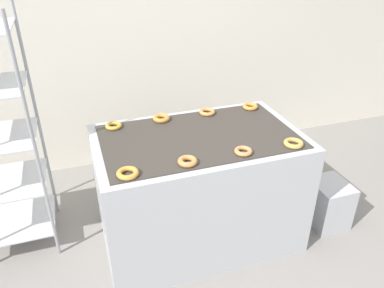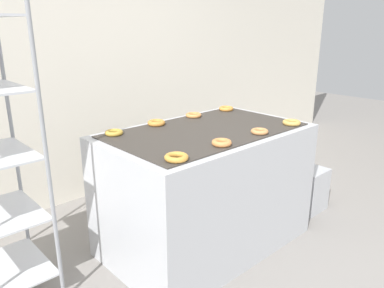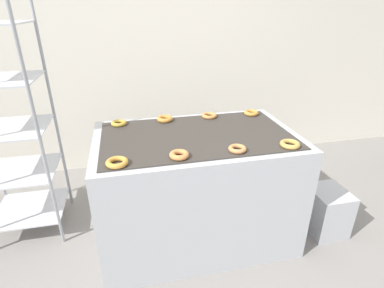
{
  "view_description": "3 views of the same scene",
  "coord_description": "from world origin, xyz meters",
  "px_view_note": "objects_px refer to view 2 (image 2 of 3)",
  "views": [
    {
      "loc": [
        -0.8,
        -1.51,
        2.16
      ],
      "look_at": [
        0.0,
        0.86,
        0.77
      ],
      "focal_mm": 35.0,
      "sensor_mm": 36.0,
      "label": 1
    },
    {
      "loc": [
        -1.82,
        -1.11,
        1.63
      ],
      "look_at": [
        0.0,
        0.86,
        0.77
      ],
      "focal_mm": 35.0,
      "sensor_mm": 36.0,
      "label": 2
    },
    {
      "loc": [
        -0.48,
        -1.25,
        1.78
      ],
      "look_at": [
        0.0,
        0.86,
        0.77
      ],
      "focal_mm": 28.0,
      "sensor_mm": 36.0,
      "label": 3
    }
  ],
  "objects_px": {
    "donut_far_midright": "(194,115)",
    "donut_far_right": "(226,109)",
    "fryer_machine": "(206,188)",
    "donut_near_midright": "(260,131)",
    "donut_near_right": "(292,122)",
    "donut_far_midleft": "(156,123)",
    "donut_near_left": "(176,157)",
    "donut_far_left": "(114,133)",
    "donut_near_midleft": "(222,143)",
    "glaze_bin": "(305,188)"
  },
  "relations": [
    {
      "from": "donut_near_right",
      "to": "donut_far_midleft",
      "type": "distance_m",
      "value": 1.01
    },
    {
      "from": "donut_near_midleft",
      "to": "donut_near_right",
      "type": "distance_m",
      "value": 0.76
    },
    {
      "from": "donut_near_midright",
      "to": "donut_near_right",
      "type": "relative_size",
      "value": 0.89
    },
    {
      "from": "fryer_machine",
      "to": "donut_near_midright",
      "type": "xyz_separation_m",
      "value": [
        0.2,
        -0.32,
        0.47
      ]
    },
    {
      "from": "donut_far_right",
      "to": "donut_far_midleft",
      "type": "bearing_deg",
      "value": 178.98
    },
    {
      "from": "fryer_machine",
      "to": "donut_far_midright",
      "type": "bearing_deg",
      "value": 60.48
    },
    {
      "from": "donut_near_midright",
      "to": "donut_far_left",
      "type": "bearing_deg",
      "value": 139.05
    },
    {
      "from": "donut_near_midright",
      "to": "donut_far_midright",
      "type": "relative_size",
      "value": 0.93
    },
    {
      "from": "donut_far_midleft",
      "to": "donut_far_midright",
      "type": "bearing_deg",
      "value": 0.21
    },
    {
      "from": "fryer_machine",
      "to": "donut_far_midright",
      "type": "height_order",
      "value": "donut_far_midright"
    },
    {
      "from": "donut_near_midleft",
      "to": "donut_far_midleft",
      "type": "bearing_deg",
      "value": 89.57
    },
    {
      "from": "donut_far_left",
      "to": "donut_far_right",
      "type": "relative_size",
      "value": 0.98
    },
    {
      "from": "donut_near_left",
      "to": "donut_near_midright",
      "type": "xyz_separation_m",
      "value": [
        0.76,
        0.02,
        -0.0
      ]
    },
    {
      "from": "donut_near_midleft",
      "to": "donut_far_midright",
      "type": "relative_size",
      "value": 0.97
    },
    {
      "from": "fryer_machine",
      "to": "donut_near_midleft",
      "type": "bearing_deg",
      "value": -120.36
    },
    {
      "from": "glaze_bin",
      "to": "donut_far_midleft",
      "type": "relative_size",
      "value": 2.97
    },
    {
      "from": "donut_near_left",
      "to": "donut_far_midleft",
      "type": "height_order",
      "value": "donut_far_midleft"
    },
    {
      "from": "fryer_machine",
      "to": "donut_far_midleft",
      "type": "bearing_deg",
      "value": 118.76
    },
    {
      "from": "donut_near_left",
      "to": "donut_far_right",
      "type": "relative_size",
      "value": 1.07
    },
    {
      "from": "fryer_machine",
      "to": "donut_near_right",
      "type": "xyz_separation_m",
      "value": [
        0.56,
        -0.33,
        0.47
      ]
    },
    {
      "from": "donut_far_left",
      "to": "donut_far_midright",
      "type": "height_order",
      "value": "same"
    },
    {
      "from": "glaze_bin",
      "to": "donut_near_left",
      "type": "height_order",
      "value": "donut_near_left"
    },
    {
      "from": "donut_near_right",
      "to": "donut_far_midleft",
      "type": "xyz_separation_m",
      "value": [
        -0.75,
        0.67,
        0.0
      ]
    },
    {
      "from": "fryer_machine",
      "to": "donut_far_midright",
      "type": "xyz_separation_m",
      "value": [
        0.19,
        0.34,
        0.47
      ]
    },
    {
      "from": "donut_near_left",
      "to": "donut_far_left",
      "type": "xyz_separation_m",
      "value": [
        0.01,
        0.67,
        -0.0
      ]
    },
    {
      "from": "donut_near_right",
      "to": "donut_far_left",
      "type": "xyz_separation_m",
      "value": [
        -1.12,
        0.66,
        -0.0
      ]
    },
    {
      "from": "donut_near_left",
      "to": "donut_near_midright",
      "type": "bearing_deg",
      "value": 1.35
    },
    {
      "from": "donut_near_midleft",
      "to": "donut_far_right",
      "type": "xyz_separation_m",
      "value": [
        0.76,
        0.65,
        -0.0
      ]
    },
    {
      "from": "glaze_bin",
      "to": "donut_far_left",
      "type": "xyz_separation_m",
      "value": [
        -1.64,
        0.53,
        0.74
      ]
    },
    {
      "from": "donut_far_left",
      "to": "donut_near_midright",
      "type": "bearing_deg",
      "value": -40.95
    },
    {
      "from": "glaze_bin",
      "to": "donut_near_right",
      "type": "xyz_separation_m",
      "value": [
        -0.52,
        -0.13,
        0.74
      ]
    },
    {
      "from": "donut_near_right",
      "to": "donut_near_left",
      "type": "bearing_deg",
      "value": -179.78
    },
    {
      "from": "donut_far_midright",
      "to": "donut_far_midleft",
      "type": "bearing_deg",
      "value": -179.79
    },
    {
      "from": "glaze_bin",
      "to": "donut_far_midright",
      "type": "relative_size",
      "value": 3.06
    },
    {
      "from": "fryer_machine",
      "to": "donut_far_midright",
      "type": "distance_m",
      "value": 0.61
    },
    {
      "from": "glaze_bin",
      "to": "donut_far_right",
      "type": "relative_size",
      "value": 3.13
    },
    {
      "from": "donut_far_midright",
      "to": "donut_far_right",
      "type": "xyz_separation_m",
      "value": [
        0.37,
        -0.01,
        0.0
      ]
    },
    {
      "from": "donut_far_midleft",
      "to": "donut_far_right",
      "type": "distance_m",
      "value": 0.75
    },
    {
      "from": "donut_far_midright",
      "to": "donut_far_right",
      "type": "bearing_deg",
      "value": -2.26
    },
    {
      "from": "fryer_machine",
      "to": "donut_far_right",
      "type": "relative_size",
      "value": 11.89
    },
    {
      "from": "donut_near_midleft",
      "to": "donut_near_midright",
      "type": "xyz_separation_m",
      "value": [
        0.39,
        0.01,
        -0.0
      ]
    },
    {
      "from": "donut_near_left",
      "to": "donut_far_left",
      "type": "relative_size",
      "value": 1.1
    },
    {
      "from": "donut_far_left",
      "to": "donut_far_midright",
      "type": "xyz_separation_m",
      "value": [
        0.75,
        0.01,
        0.0
      ]
    },
    {
      "from": "donut_near_left",
      "to": "donut_far_left",
      "type": "bearing_deg",
      "value": 88.77
    },
    {
      "from": "fryer_machine",
      "to": "donut_far_right",
      "type": "distance_m",
      "value": 0.81
    },
    {
      "from": "donut_near_midright",
      "to": "donut_far_midright",
      "type": "distance_m",
      "value": 0.66
    },
    {
      "from": "donut_near_right",
      "to": "donut_far_right",
      "type": "bearing_deg",
      "value": 89.7
    },
    {
      "from": "donut_near_midleft",
      "to": "glaze_bin",
      "type": "bearing_deg",
      "value": 5.44
    },
    {
      "from": "donut_far_right",
      "to": "fryer_machine",
      "type": "bearing_deg",
      "value": -150.12
    },
    {
      "from": "fryer_machine",
      "to": "donut_near_midright",
      "type": "height_order",
      "value": "donut_near_midright"
    }
  ]
}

